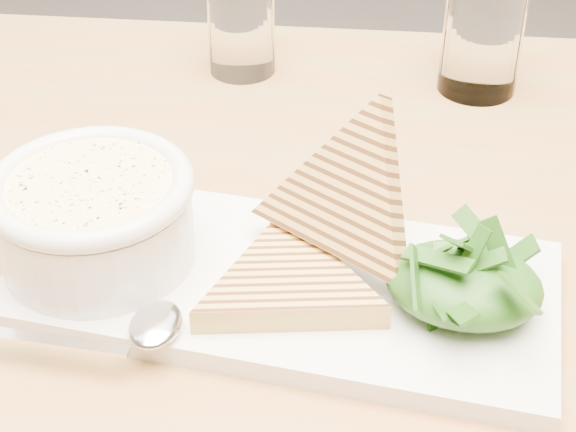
% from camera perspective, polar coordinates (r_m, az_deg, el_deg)
% --- Properties ---
extents(table_top, '(1.18, 0.86, 0.04)m').
position_cam_1_polar(table_top, '(0.65, 0.33, -2.87)').
color(table_top, '#9D6836').
rests_on(table_top, ground).
extents(platter, '(0.36, 0.17, 0.02)m').
position_cam_1_polar(platter, '(0.59, -0.43, -4.44)').
color(platter, silver).
rests_on(platter, table_top).
extents(soup_bowl, '(0.13, 0.13, 0.05)m').
position_cam_1_polar(soup_bowl, '(0.60, -12.30, -0.62)').
color(soup_bowl, silver).
rests_on(soup_bowl, platter).
extents(soup, '(0.11, 0.11, 0.01)m').
position_cam_1_polar(soup, '(0.58, -12.68, 1.80)').
color(soup, '#F6DC93').
rests_on(soup, soup_bowl).
extents(bowl_rim, '(0.14, 0.14, 0.01)m').
position_cam_1_polar(bowl_rim, '(0.58, -12.71, 1.96)').
color(bowl_rim, silver).
rests_on(bowl_rim, soup_bowl).
extents(sandwich_flat, '(0.17, 0.17, 0.02)m').
position_cam_1_polar(sandwich_flat, '(0.56, 0.03, -4.38)').
color(sandwich_flat, '#C19547').
rests_on(sandwich_flat, platter).
extents(sandwich_lean, '(0.19, 0.19, 0.16)m').
position_cam_1_polar(sandwich_lean, '(0.57, 3.79, 1.14)').
color(sandwich_lean, '#C19547').
rests_on(sandwich_lean, sandwich_flat).
extents(salad_base, '(0.10, 0.08, 0.04)m').
position_cam_1_polar(salad_base, '(0.56, 11.30, -4.35)').
color(salad_base, '#134B12').
rests_on(salad_base, platter).
extents(arugula_pile, '(0.11, 0.10, 0.05)m').
position_cam_1_polar(arugula_pile, '(0.55, 11.40, -3.70)').
color(arugula_pile, '#2B4F14').
rests_on(arugula_pile, platter).
extents(spoon_bowl, '(0.03, 0.04, 0.01)m').
position_cam_1_polar(spoon_bowl, '(0.55, -8.55, -6.96)').
color(spoon_bowl, silver).
rests_on(spoon_bowl, platter).
extents(spoon_handle, '(0.11, 0.01, 0.00)m').
position_cam_1_polar(spoon_handle, '(0.55, -15.60, -7.71)').
color(spoon_handle, silver).
rests_on(spoon_handle, platter).
extents(glass_near, '(0.06, 0.06, 0.10)m').
position_cam_1_polar(glass_near, '(0.85, -3.04, 12.34)').
color(glass_near, white).
rests_on(glass_near, table_top).
extents(glass_far, '(0.07, 0.07, 0.11)m').
position_cam_1_polar(glass_far, '(0.83, 12.48, 11.42)').
color(glass_far, white).
rests_on(glass_far, table_top).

